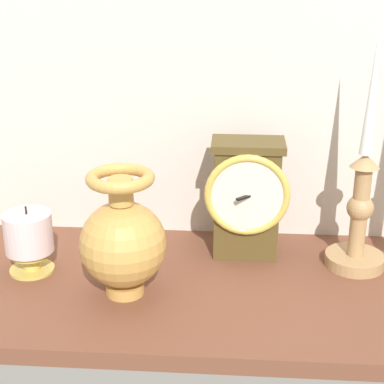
{
  "coord_description": "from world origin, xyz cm",
  "views": [
    {
      "loc": [
        8.26,
        -78.33,
        44.52
      ],
      "look_at": [
        2.56,
        0.0,
        14.0
      ],
      "focal_mm": 57.24,
      "sensor_mm": 36.0,
      "label": 1
    }
  ],
  "objects_px": {
    "mantel_clock": "(247,197)",
    "candlestick_tall_left": "(360,204)",
    "pillar_candle_front": "(29,239)",
    "brass_vase_bulbous": "(123,240)"
  },
  "relations": [
    {
      "from": "candlestick_tall_left",
      "to": "brass_vase_bulbous",
      "type": "distance_m",
      "value": 0.35
    },
    {
      "from": "mantel_clock",
      "to": "pillar_candle_front",
      "type": "relative_size",
      "value": 1.78
    },
    {
      "from": "candlestick_tall_left",
      "to": "mantel_clock",
      "type": "bearing_deg",
      "value": 171.52
    },
    {
      "from": "mantel_clock",
      "to": "candlestick_tall_left",
      "type": "relative_size",
      "value": 0.52
    },
    {
      "from": "mantel_clock",
      "to": "brass_vase_bulbous",
      "type": "xyz_separation_m",
      "value": [
        -0.17,
        -0.13,
        -0.01
      ]
    },
    {
      "from": "mantel_clock",
      "to": "candlestick_tall_left",
      "type": "distance_m",
      "value": 0.17
    },
    {
      "from": "mantel_clock",
      "to": "brass_vase_bulbous",
      "type": "distance_m",
      "value": 0.21
    },
    {
      "from": "mantel_clock",
      "to": "candlestick_tall_left",
      "type": "bearing_deg",
      "value": -8.48
    },
    {
      "from": "mantel_clock",
      "to": "pillar_candle_front",
      "type": "bearing_deg",
      "value": -166.49
    },
    {
      "from": "candlestick_tall_left",
      "to": "pillar_candle_front",
      "type": "distance_m",
      "value": 0.49
    }
  ]
}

